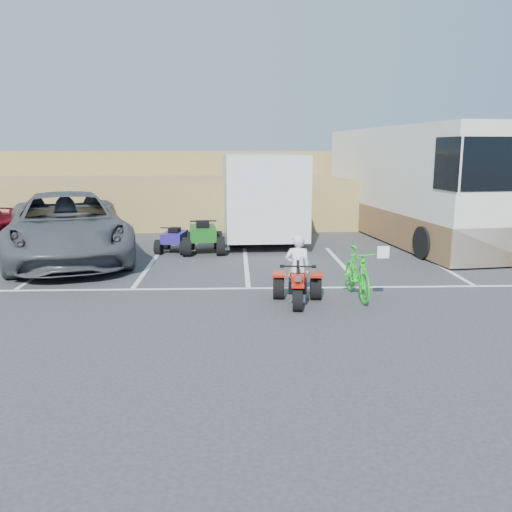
{
  "coord_description": "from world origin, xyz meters",
  "views": [
    {
      "loc": [
        -0.29,
        -9.87,
        3.21
      ],
      "look_at": [
        0.14,
        1.26,
        1.0
      ],
      "focal_mm": 38.0,
      "sensor_mm": 36.0,
      "label": 1
    }
  ],
  "objects_px": {
    "red_trike_atv": "(297,304)",
    "quad_atv_green": "(203,252)",
    "rider": "(298,268)",
    "quad_atv_blue": "(175,252)",
    "green_dirt_bike": "(357,273)",
    "rv_motorhome": "(412,191)",
    "cargo_trailer": "(260,193)",
    "grey_pickup": "(67,227)"
  },
  "relations": [
    {
      "from": "grey_pickup",
      "to": "quad_atv_green",
      "type": "distance_m",
      "value": 4.12
    },
    {
      "from": "red_trike_atv",
      "to": "rider",
      "type": "relative_size",
      "value": 0.97
    },
    {
      "from": "green_dirt_bike",
      "to": "quad_atv_blue",
      "type": "distance_m",
      "value": 7.15
    },
    {
      "from": "quad_atv_blue",
      "to": "quad_atv_green",
      "type": "xyz_separation_m",
      "value": [
        0.89,
        -0.09,
        0.0
      ]
    },
    {
      "from": "grey_pickup",
      "to": "quad_atv_green",
      "type": "relative_size",
      "value": 4.14
    },
    {
      "from": "grey_pickup",
      "to": "quad_atv_green",
      "type": "xyz_separation_m",
      "value": [
        3.88,
        0.98,
        -0.98
      ]
    },
    {
      "from": "rv_motorhome",
      "to": "green_dirt_bike",
      "type": "bearing_deg",
      "value": -122.28
    },
    {
      "from": "cargo_trailer",
      "to": "quad_atv_blue",
      "type": "distance_m",
      "value": 4.22
    },
    {
      "from": "rider",
      "to": "green_dirt_bike",
      "type": "distance_m",
      "value": 1.39
    },
    {
      "from": "green_dirt_bike",
      "to": "cargo_trailer",
      "type": "xyz_separation_m",
      "value": [
        -1.75,
        8.18,
        1.08
      ]
    },
    {
      "from": "rider",
      "to": "quad_atv_green",
      "type": "bearing_deg",
      "value": -61.87
    },
    {
      "from": "quad_atv_blue",
      "to": "quad_atv_green",
      "type": "height_order",
      "value": "quad_atv_green"
    },
    {
      "from": "red_trike_atv",
      "to": "rv_motorhome",
      "type": "distance_m",
      "value": 10.06
    },
    {
      "from": "rider",
      "to": "quad_atv_blue",
      "type": "bearing_deg",
      "value": -55.06
    },
    {
      "from": "green_dirt_bike",
      "to": "quad_atv_green",
      "type": "distance_m",
      "value": 6.55
    },
    {
      "from": "red_trike_atv",
      "to": "quad_atv_green",
      "type": "bearing_deg",
      "value": 117.48
    },
    {
      "from": "green_dirt_bike",
      "to": "quad_atv_blue",
      "type": "relative_size",
      "value": 1.39
    },
    {
      "from": "grey_pickup",
      "to": "cargo_trailer",
      "type": "height_order",
      "value": "cargo_trailer"
    },
    {
      "from": "red_trike_atv",
      "to": "cargo_trailer",
      "type": "relative_size",
      "value": 0.22
    },
    {
      "from": "grey_pickup",
      "to": "cargo_trailer",
      "type": "bearing_deg",
      "value": 14.92
    },
    {
      "from": "green_dirt_bike",
      "to": "quad_atv_green",
      "type": "xyz_separation_m",
      "value": [
        -3.67,
        5.4,
        -0.56
      ]
    },
    {
      "from": "grey_pickup",
      "to": "quad_atv_blue",
      "type": "xyz_separation_m",
      "value": [
        3.0,
        1.07,
        -0.98
      ]
    },
    {
      "from": "red_trike_atv",
      "to": "quad_atv_green",
      "type": "xyz_separation_m",
      "value": [
        -2.32,
        5.86,
        0.0
      ]
    },
    {
      "from": "red_trike_atv",
      "to": "rv_motorhome",
      "type": "height_order",
      "value": "rv_motorhome"
    },
    {
      "from": "red_trike_atv",
      "to": "cargo_trailer",
      "type": "height_order",
      "value": "cargo_trailer"
    },
    {
      "from": "red_trike_atv",
      "to": "rider",
      "type": "bearing_deg",
      "value": 90.0
    },
    {
      "from": "rider",
      "to": "grey_pickup",
      "type": "relative_size",
      "value": 0.21
    },
    {
      "from": "red_trike_atv",
      "to": "grey_pickup",
      "type": "bearing_deg",
      "value": 147.69
    },
    {
      "from": "green_dirt_bike",
      "to": "rv_motorhome",
      "type": "height_order",
      "value": "rv_motorhome"
    },
    {
      "from": "green_dirt_bike",
      "to": "quad_atv_blue",
      "type": "xyz_separation_m",
      "value": [
        -4.56,
        5.49,
        -0.56
      ]
    },
    {
      "from": "red_trike_atv",
      "to": "green_dirt_bike",
      "type": "bearing_deg",
      "value": 24.78
    },
    {
      "from": "cargo_trailer",
      "to": "rv_motorhome",
      "type": "xyz_separation_m",
      "value": [
        5.5,
        -0.14,
        0.06
      ]
    },
    {
      "from": "green_dirt_bike",
      "to": "red_trike_atv",
      "type": "bearing_deg",
      "value": -164.41
    },
    {
      "from": "red_trike_atv",
      "to": "grey_pickup",
      "type": "distance_m",
      "value": 7.95
    },
    {
      "from": "green_dirt_bike",
      "to": "rv_motorhome",
      "type": "bearing_deg",
      "value": 61.74
    },
    {
      "from": "rider",
      "to": "quad_atv_blue",
      "type": "xyz_separation_m",
      "value": [
        -3.22,
        5.8,
        -0.73
      ]
    },
    {
      "from": "red_trike_atv",
      "to": "quad_atv_green",
      "type": "height_order",
      "value": "quad_atv_green"
    },
    {
      "from": "rider",
      "to": "quad_atv_blue",
      "type": "distance_m",
      "value": 6.67
    },
    {
      "from": "quad_atv_blue",
      "to": "quad_atv_green",
      "type": "bearing_deg",
      "value": 2.28
    },
    {
      "from": "rv_motorhome",
      "to": "quad_atv_green",
      "type": "relative_size",
      "value": 6.52
    },
    {
      "from": "cargo_trailer",
      "to": "quad_atv_blue",
      "type": "xyz_separation_m",
      "value": [
        -2.81,
        -2.69,
        -1.63
      ]
    },
    {
      "from": "rider",
      "to": "grey_pickup",
      "type": "height_order",
      "value": "grey_pickup"
    }
  ]
}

